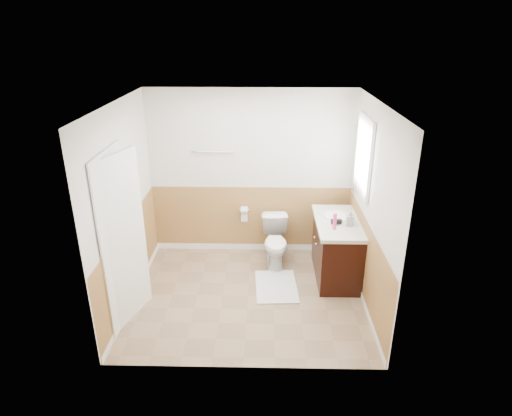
{
  "coord_description": "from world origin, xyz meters",
  "views": [
    {
      "loc": [
        0.21,
        -4.83,
        3.3
      ],
      "look_at": [
        0.1,
        0.25,
        1.15
      ],
      "focal_mm": 30.62,
      "sensor_mm": 36.0,
      "label": 1
    }
  ],
  "objects_px": {
    "vanity_cabinet": "(337,250)",
    "lotion_bottle": "(335,221)",
    "toilet": "(276,242)",
    "bath_mat": "(276,286)",
    "soap_dispenser": "(350,218)"
  },
  "relations": [
    {
      "from": "vanity_cabinet",
      "to": "lotion_bottle",
      "type": "distance_m",
      "value": 0.62
    },
    {
      "from": "toilet",
      "to": "bath_mat",
      "type": "relative_size",
      "value": 0.87
    },
    {
      "from": "bath_mat",
      "to": "lotion_bottle",
      "type": "height_order",
      "value": "lotion_bottle"
    },
    {
      "from": "toilet",
      "to": "lotion_bottle",
      "type": "relative_size",
      "value": 3.17
    },
    {
      "from": "bath_mat",
      "to": "soap_dispenser",
      "type": "distance_m",
      "value": 1.36
    },
    {
      "from": "toilet",
      "to": "bath_mat",
      "type": "distance_m",
      "value": 0.73
    },
    {
      "from": "bath_mat",
      "to": "vanity_cabinet",
      "type": "distance_m",
      "value": 0.98
    },
    {
      "from": "bath_mat",
      "to": "soap_dispenser",
      "type": "relative_size",
      "value": 3.89
    },
    {
      "from": "lotion_bottle",
      "to": "soap_dispenser",
      "type": "height_order",
      "value": "lotion_bottle"
    },
    {
      "from": "toilet",
      "to": "vanity_cabinet",
      "type": "xyz_separation_m",
      "value": [
        0.84,
        -0.33,
        0.05
      ]
    },
    {
      "from": "vanity_cabinet",
      "to": "soap_dispenser",
      "type": "distance_m",
      "value": 0.58
    },
    {
      "from": "toilet",
      "to": "lotion_bottle",
      "type": "distance_m",
      "value": 1.12
    },
    {
      "from": "toilet",
      "to": "lotion_bottle",
      "type": "xyz_separation_m",
      "value": [
        0.74,
        -0.58,
        0.61
      ]
    },
    {
      "from": "bath_mat",
      "to": "vanity_cabinet",
      "type": "relative_size",
      "value": 0.73
    },
    {
      "from": "lotion_bottle",
      "to": "soap_dispenser",
      "type": "distance_m",
      "value": 0.26
    }
  ]
}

